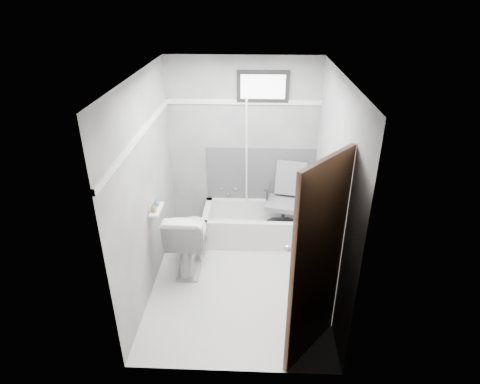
# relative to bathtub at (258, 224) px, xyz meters

# --- Properties ---
(floor) EXTENTS (2.60, 2.60, 0.00)m
(floor) POSITION_rel_bathtub_xyz_m (-0.23, -0.93, -0.21)
(floor) COLOR white
(floor) RESTS_ON ground
(ceiling) EXTENTS (2.60, 2.60, 0.00)m
(ceiling) POSITION_rel_bathtub_xyz_m (-0.23, -0.93, 2.19)
(ceiling) COLOR silver
(ceiling) RESTS_ON floor
(wall_back) EXTENTS (2.00, 0.02, 2.40)m
(wall_back) POSITION_rel_bathtub_xyz_m (-0.23, 0.37, 0.99)
(wall_back) COLOR slate
(wall_back) RESTS_ON floor
(wall_front) EXTENTS (2.00, 0.02, 2.40)m
(wall_front) POSITION_rel_bathtub_xyz_m (-0.23, -2.23, 0.99)
(wall_front) COLOR slate
(wall_front) RESTS_ON floor
(wall_left) EXTENTS (0.02, 2.60, 2.40)m
(wall_left) POSITION_rel_bathtub_xyz_m (-1.23, -0.93, 0.99)
(wall_left) COLOR slate
(wall_left) RESTS_ON floor
(wall_right) EXTENTS (0.02, 2.60, 2.40)m
(wall_right) POSITION_rel_bathtub_xyz_m (0.77, -0.93, 0.99)
(wall_right) COLOR slate
(wall_right) RESTS_ON floor
(bathtub) EXTENTS (1.50, 0.70, 0.42)m
(bathtub) POSITION_rel_bathtub_xyz_m (0.00, 0.00, 0.00)
(bathtub) COLOR silver
(bathtub) RESTS_ON floor
(office_chair) EXTENTS (0.63, 0.63, 0.92)m
(office_chair) POSITION_rel_bathtub_xyz_m (0.34, 0.05, 0.37)
(office_chair) COLOR slate
(office_chair) RESTS_ON bathtub
(toilet) EXTENTS (0.49, 0.85, 0.82)m
(toilet) POSITION_rel_bathtub_xyz_m (-0.85, -0.68, 0.20)
(toilet) COLOR silver
(toilet) RESTS_ON floor
(door) EXTENTS (0.78, 0.78, 2.00)m
(door) POSITION_rel_bathtub_xyz_m (0.75, -2.21, 0.79)
(door) COLOR #552F1F
(door) RESTS_ON floor
(window) EXTENTS (0.66, 0.04, 0.40)m
(window) POSITION_rel_bathtub_xyz_m (0.02, 0.36, 1.81)
(window) COLOR black
(window) RESTS_ON wall_back
(backerboard) EXTENTS (1.50, 0.02, 0.78)m
(backerboard) POSITION_rel_bathtub_xyz_m (0.02, 0.36, 0.59)
(backerboard) COLOR #4C4C4F
(backerboard) RESTS_ON wall_back
(trim_back) EXTENTS (2.00, 0.02, 0.06)m
(trim_back) POSITION_rel_bathtub_xyz_m (-0.23, 0.36, 1.61)
(trim_back) COLOR white
(trim_back) RESTS_ON wall_back
(trim_left) EXTENTS (0.02, 2.60, 0.06)m
(trim_left) POSITION_rel_bathtub_xyz_m (-1.22, -0.93, 1.61)
(trim_left) COLOR white
(trim_left) RESTS_ON wall_left
(pole) EXTENTS (0.02, 0.47, 1.90)m
(pole) POSITION_rel_bathtub_xyz_m (-0.17, 0.13, 0.84)
(pole) COLOR white
(pole) RESTS_ON bathtub
(shelf) EXTENTS (0.10, 0.32, 0.02)m
(shelf) POSITION_rel_bathtub_xyz_m (-1.16, -0.86, 0.69)
(shelf) COLOR white
(shelf) RESTS_ON wall_left
(soap_bottle_a) EXTENTS (0.07, 0.07, 0.11)m
(soap_bottle_a) POSITION_rel_bathtub_xyz_m (-1.17, -0.94, 0.76)
(soap_bottle_a) COLOR olive
(soap_bottle_a) RESTS_ON shelf
(soap_bottle_b) EXTENTS (0.07, 0.07, 0.08)m
(soap_bottle_b) POSITION_rel_bathtub_xyz_m (-1.17, -0.80, 0.75)
(soap_bottle_b) COLOR #496786
(soap_bottle_b) RESTS_ON shelf
(faucet) EXTENTS (0.26, 0.10, 0.16)m
(faucet) POSITION_rel_bathtub_xyz_m (-0.43, 0.34, 0.34)
(faucet) COLOR silver
(faucet) RESTS_ON wall_back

